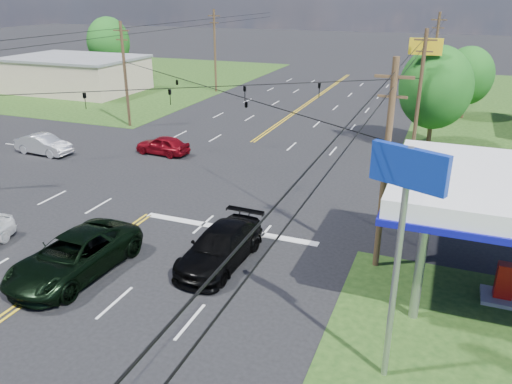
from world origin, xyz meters
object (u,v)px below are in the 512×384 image
at_px(pole_nw, 125,74).
at_px(pickup_dkgreen, 74,256).
at_px(pole_ne, 419,93).
at_px(pole_left_far, 215,50).
at_px(tree_right_b, 468,76).
at_px(pole_se, 385,166).
at_px(suv_black, 220,247).
at_px(pole_right_far, 434,60).
at_px(polesign_se, 404,203).
at_px(tree_far_l, 108,42).
at_px(sedan_silver, 44,144).
at_px(tree_right_a, 435,88).
at_px(retail_nw, 76,75).

relative_size(pole_nw, pickup_dkgreen, 1.43).
relative_size(pole_ne, pole_left_far, 0.95).
bearing_deg(tree_right_b, pole_se, -96.05).
height_order(pole_ne, suv_black, pole_ne).
relative_size(pole_right_far, polesign_se, 1.26).
xyz_separation_m(pole_right_far, tree_far_l, (-45.00, 4.00, 0.03)).
bearing_deg(sedan_silver, tree_far_l, 31.16).
bearing_deg(sedan_silver, pickup_dkgreen, -130.62).
xyz_separation_m(tree_right_b, suv_black, (-10.34, -35.43, -3.36)).
xyz_separation_m(pole_left_far, pole_right_far, (26.00, 0.00, 0.00)).
bearing_deg(pole_left_far, suv_black, -64.08).
distance_m(pole_se, pole_left_far, 45.22).
distance_m(pole_right_far, polesign_se, 44.20).
distance_m(pole_ne, tree_right_b, 15.42).
xyz_separation_m(pole_nw, tree_far_l, (-19.00, 23.00, 0.28)).
distance_m(pole_left_far, tree_right_a, 31.39).
distance_m(pole_right_far, sedan_silver, 39.91).
xyz_separation_m(pole_nw, pole_right_far, (26.00, 19.00, 0.25)).
bearing_deg(pole_right_far, pole_left_far, 180.00).
bearing_deg(suv_black, tree_right_a, 73.92).
bearing_deg(tree_right_b, polesign_se, -93.00).
distance_m(pole_se, tree_right_a, 21.02).
bearing_deg(suv_black, pole_left_far, 118.34).
bearing_deg(tree_right_a, retail_nw, 167.20).
xyz_separation_m(retail_nw, tree_right_a, (44.00, -10.00, 2.87)).
xyz_separation_m(pole_ne, sedan_silver, (-27.06, -10.00, -4.14)).
xyz_separation_m(pole_right_far, polesign_se, (1.39, -44.17, 1.07)).
xyz_separation_m(pole_right_far, sedan_silver, (-27.06, -29.00, -4.40)).
xyz_separation_m(pole_nw, tree_right_a, (27.00, 3.00, -0.05)).
relative_size(pole_ne, pickup_dkgreen, 1.43).
distance_m(pole_ne, tree_far_l, 50.54).
relative_size(retail_nw, pole_left_far, 1.60).
bearing_deg(pickup_dkgreen, retail_nw, 132.70).
height_order(pole_se, pole_nw, same).
bearing_deg(tree_far_l, suv_black, -48.69).
xyz_separation_m(pole_se, pickup_dkgreen, (-12.50, -5.69, -3.99)).
bearing_deg(pole_ne, pole_nw, 180.00).
xyz_separation_m(pole_ne, polesign_se, (1.39, -25.17, 1.32)).
distance_m(pole_right_far, suv_black, 40.25).
relative_size(pickup_dkgreen, sedan_silver, 1.42).
relative_size(tree_far_l, polesign_se, 1.10).
relative_size(tree_right_a, suv_black, 1.39).
distance_m(retail_nw, pole_right_far, 43.53).
xyz_separation_m(pole_ne, tree_far_l, (-45.00, 23.00, 0.28)).
xyz_separation_m(pole_se, pole_right_far, (0.00, 37.00, 0.25)).
relative_size(pole_right_far, suv_black, 1.70).
bearing_deg(tree_right_a, pole_ne, -108.43).
xyz_separation_m(pole_nw, pole_left_far, (0.00, 19.00, 0.25)).
relative_size(pole_se, polesign_se, 1.20).
bearing_deg(suv_black, pole_nw, 135.59).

